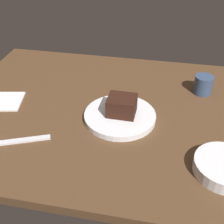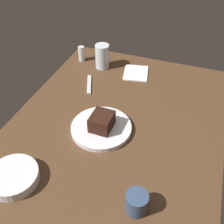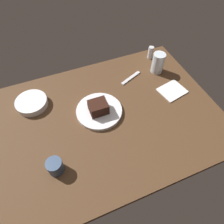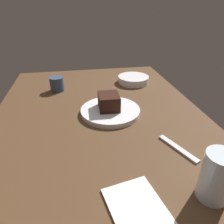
# 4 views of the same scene
# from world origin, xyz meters

# --- Properties ---
(dining_table) EXTENTS (1.20, 0.84, 0.03)m
(dining_table) POSITION_xyz_m (0.00, 0.00, 0.01)
(dining_table) COLOR #4C331E
(dining_table) RESTS_ON ground
(dessert_plate) EXTENTS (0.24, 0.24, 0.02)m
(dessert_plate) POSITION_xyz_m (-0.01, 0.04, 0.04)
(dessert_plate) COLOR silver
(dessert_plate) RESTS_ON dining_table
(chocolate_cake_slice) EXTENTS (0.09, 0.08, 0.06)m
(chocolate_cake_slice) POSITION_xyz_m (-0.01, 0.04, 0.08)
(chocolate_cake_slice) COLOR black
(chocolate_cake_slice) RESTS_ON dessert_plate
(water_glass) EXTENTS (0.07, 0.07, 0.12)m
(water_glass) POSITION_xyz_m (0.43, 0.21, 0.09)
(water_glass) COLOR silver
(water_glass) RESTS_ON dining_table
(side_bowl) EXTENTS (0.17, 0.17, 0.04)m
(side_bowl) POSITION_xyz_m (-0.32, 0.23, 0.05)
(side_bowl) COLOR silver
(side_bowl) RESTS_ON dining_table
(coffee_cup) EXTENTS (0.07, 0.07, 0.07)m
(coffee_cup) POSITION_xyz_m (-0.29, -0.18, 0.06)
(coffee_cup) COLOR #334766
(coffee_cup) RESTS_ON dining_table
(dessert_spoon) EXTENTS (0.15, 0.07, 0.01)m
(dessert_spoon) POSITION_xyz_m (0.25, 0.21, 0.03)
(dessert_spoon) COLOR silver
(dessert_spoon) RESTS_ON dining_table
(folded_napkin) EXTENTS (0.16, 0.15, 0.01)m
(folded_napkin) POSITION_xyz_m (0.43, 0.03, 0.03)
(folded_napkin) COLOR white
(folded_napkin) RESTS_ON dining_table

